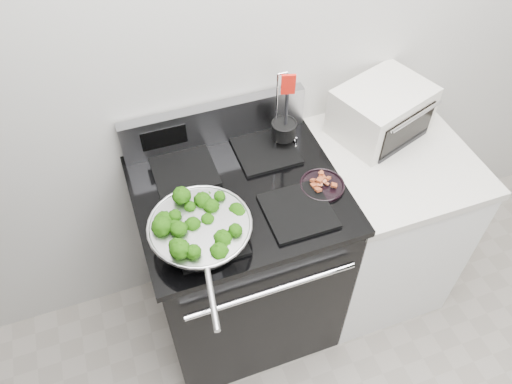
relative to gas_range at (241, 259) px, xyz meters
name	(u,v)px	position (x,y,z in m)	size (l,w,h in m)	color
back_wall	(284,37)	(0.30, 0.34, 0.86)	(4.00, 0.02, 2.70)	#B5B2AC
gas_range	(241,259)	(0.00, 0.00, 0.00)	(0.79, 0.69, 1.13)	black
counter	(376,222)	(0.68, 0.00, -0.03)	(0.62, 0.68, 0.92)	white
skillet	(200,231)	(-0.19, -0.18, 0.52)	(0.36, 0.57, 0.08)	silver
broccoli_pile	(200,226)	(-0.19, -0.17, 0.54)	(0.28, 0.28, 0.10)	black
bacon_plate	(322,183)	(0.31, -0.09, 0.48)	(0.17, 0.17, 0.04)	black
utensil_holder	(284,133)	(0.25, 0.18, 0.53)	(0.12, 0.12, 0.36)	silver
toaster_oven	(381,111)	(0.68, 0.15, 0.54)	(0.45, 0.39, 0.22)	beige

